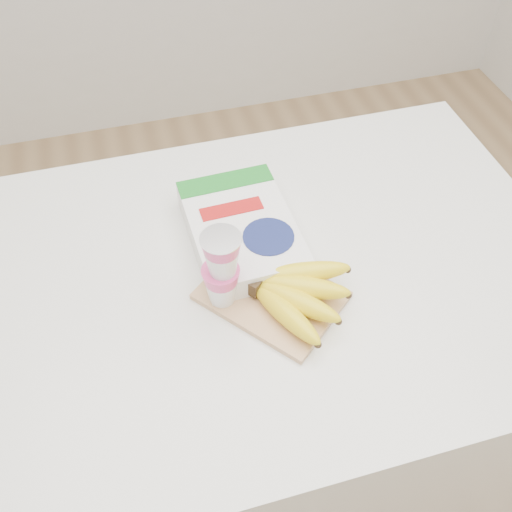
{
  "coord_description": "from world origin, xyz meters",
  "views": [
    {
      "loc": [
        -0.19,
        -0.72,
        1.9
      ],
      "look_at": [
        0.01,
        0.01,
        1.04
      ],
      "focal_mm": 40.0,
      "sensor_mm": 36.0,
      "label": 1
    }
  ],
  "objects_px": {
    "cutting_board": "(271,296)",
    "bananas": "(294,293)",
    "yogurt_stack": "(221,268)",
    "cereal_box": "(242,231)",
    "table": "(254,389)"
  },
  "relations": [
    {
      "from": "yogurt_stack",
      "to": "table",
      "type": "bearing_deg",
      "value": 37.44
    },
    {
      "from": "cutting_board",
      "to": "bananas",
      "type": "xyz_separation_m",
      "value": [
        0.04,
        -0.03,
        0.04
      ]
    },
    {
      "from": "table",
      "to": "bananas",
      "type": "height_order",
      "value": "bananas"
    },
    {
      "from": "cutting_board",
      "to": "bananas",
      "type": "height_order",
      "value": "bananas"
    },
    {
      "from": "bananas",
      "to": "yogurt_stack",
      "type": "distance_m",
      "value": 0.15
    },
    {
      "from": "cereal_box",
      "to": "yogurt_stack",
      "type": "bearing_deg",
      "value": -119.11
    },
    {
      "from": "table",
      "to": "yogurt_stack",
      "type": "distance_m",
      "value": 0.61
    },
    {
      "from": "bananas",
      "to": "cereal_box",
      "type": "distance_m",
      "value": 0.2
    },
    {
      "from": "table",
      "to": "bananas",
      "type": "xyz_separation_m",
      "value": [
        0.05,
        -0.1,
        0.54
      ]
    },
    {
      "from": "cereal_box",
      "to": "table",
      "type": "bearing_deg",
      "value": -90.44
    },
    {
      "from": "yogurt_stack",
      "to": "cutting_board",
      "type": "bearing_deg",
      "value": -8.2
    },
    {
      "from": "yogurt_stack",
      "to": "cereal_box",
      "type": "xyz_separation_m",
      "value": [
        0.07,
        0.15,
        -0.07
      ]
    },
    {
      "from": "bananas",
      "to": "yogurt_stack",
      "type": "bearing_deg",
      "value": 161.17
    },
    {
      "from": "bananas",
      "to": "yogurt_stack",
      "type": "height_order",
      "value": "yogurt_stack"
    },
    {
      "from": "yogurt_stack",
      "to": "cereal_box",
      "type": "relative_size",
      "value": 0.55
    }
  ]
}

